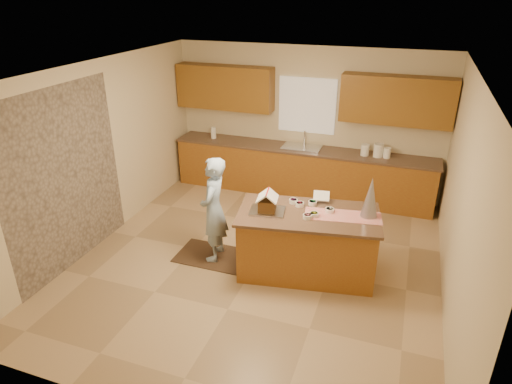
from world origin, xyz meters
TOP-DOWN VIEW (x-y plane):
  - floor at (0.00, 0.00)m, footprint 5.50×5.50m
  - ceiling at (0.00, 0.00)m, footprint 5.50×5.50m
  - wall_back at (0.00, 2.75)m, footprint 5.50×5.50m
  - wall_front at (0.00, -2.75)m, footprint 5.50×5.50m
  - wall_left at (-2.50, 0.00)m, footprint 5.50×5.50m
  - wall_right at (2.50, 0.00)m, footprint 5.50×5.50m
  - stone_accent at (-2.48, -0.80)m, footprint 0.00×2.50m
  - window_curtain at (0.00, 2.72)m, footprint 1.05×0.03m
  - back_counter_base at (0.00, 2.45)m, footprint 4.80×0.60m
  - back_counter_top at (0.00, 2.45)m, footprint 4.85×0.63m
  - upper_cabinet_left at (-1.55, 2.57)m, footprint 1.85×0.35m
  - upper_cabinet_right at (1.55, 2.57)m, footprint 1.85×0.35m
  - sink at (0.00, 2.45)m, footprint 0.70×0.45m
  - faucet at (0.00, 2.63)m, footprint 0.03×0.03m
  - island_base at (0.71, -0.02)m, footprint 1.90×1.17m
  - island_top at (0.71, -0.02)m, footprint 1.99×1.27m
  - table_runner at (1.15, 0.06)m, footprint 1.03×0.52m
  - baking_tray at (0.18, -0.16)m, footprint 0.50×0.41m
  - cookbook at (0.79, 0.38)m, footprint 0.24×0.20m
  - tinsel_tree at (1.46, 0.16)m, footprint 0.25×0.25m
  - rug at (-0.67, -0.11)m, footprint 1.04×0.68m
  - boy at (-0.62, -0.11)m, footprint 0.44×0.61m
  - canister_a at (1.13, 2.45)m, footprint 0.14×0.14m
  - canister_b at (1.36, 2.45)m, footprint 0.16×0.16m
  - canister_c at (1.51, 2.45)m, footprint 0.13×0.13m
  - paper_towel at (-1.77, 2.45)m, footprint 0.10×0.10m
  - gingerbread_house at (0.18, -0.16)m, footprint 0.31×0.32m
  - candy_bowls at (0.70, 0.08)m, footprint 0.64×0.53m

SIDE VIEW (x-z plane):
  - floor at x=0.00m, z-range 0.00..0.00m
  - rug at x=-0.67m, z-range 0.00..0.01m
  - island_base at x=0.71m, z-range 0.00..0.87m
  - back_counter_base at x=0.00m, z-range 0.00..0.88m
  - boy at x=-0.62m, z-range 0.01..1.55m
  - sink at x=0.00m, z-range 0.83..0.95m
  - island_top at x=0.71m, z-range 0.87..0.91m
  - back_counter_top at x=0.00m, z-range 0.88..0.92m
  - table_runner at x=1.15m, z-range 0.91..0.92m
  - baking_tray at x=0.18m, z-range 0.91..0.93m
  - candy_bowls at x=0.70m, z-range 0.91..0.96m
  - cookbook at x=0.79m, z-range 0.95..1.05m
  - canister_c at x=1.51m, z-range 0.92..1.10m
  - canister_a at x=1.13m, z-range 0.92..1.12m
  - paper_towel at x=-1.77m, z-range 0.92..1.14m
  - canister_b at x=1.36m, z-range 0.92..1.15m
  - gingerbread_house at x=0.18m, z-range 0.90..1.18m
  - faucet at x=0.00m, z-range 0.92..1.20m
  - tinsel_tree at x=1.46m, z-range 0.91..1.45m
  - stone_accent at x=-2.48m, z-range 0.00..2.50m
  - wall_back at x=0.00m, z-range 1.35..1.35m
  - wall_front at x=0.00m, z-range 1.35..1.35m
  - wall_left at x=-2.50m, z-range 1.35..1.35m
  - wall_right at x=2.50m, z-range 1.35..1.35m
  - window_curtain at x=0.00m, z-range 1.15..2.15m
  - upper_cabinet_left at x=-1.55m, z-range 1.50..2.30m
  - upper_cabinet_right at x=1.55m, z-range 1.50..2.30m
  - ceiling at x=0.00m, z-range 2.70..2.70m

